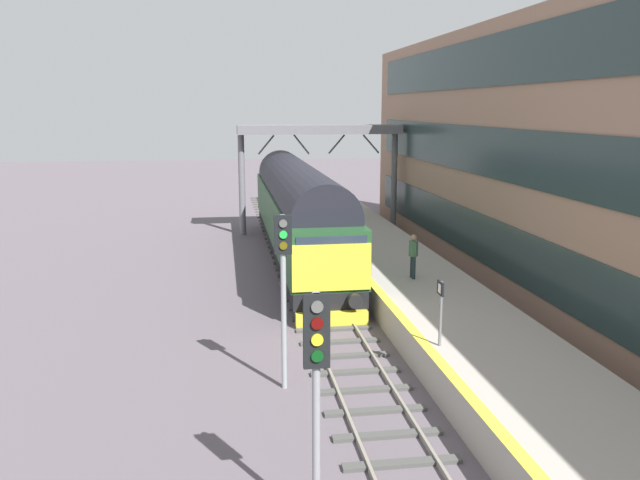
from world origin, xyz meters
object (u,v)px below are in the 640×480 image
Objects in this scene: platform_number_sign at (441,303)px; waiting_passenger at (413,252)px; signal_post_near at (316,378)px; diesel_locomotive at (298,209)px; signal_post_mid at (283,279)px.

waiting_passenger is (1.29, 6.88, -0.19)m from platform_number_sign.
waiting_passenger is (5.40, 12.63, -0.79)m from signal_post_near.
diesel_locomotive is 14.71m from signal_post_mid.
diesel_locomotive is 14.85m from platform_number_sign.
signal_post_mid reaches higher than platform_number_sign.
signal_post_mid is (0.00, 5.89, 0.16)m from signal_post_near.
diesel_locomotive is at bearing 18.89° from waiting_passenger.
signal_post_near is at bearing -90.00° from signal_post_mid.
diesel_locomotive is 12.25× the size of waiting_passenger.
diesel_locomotive is 8.53m from waiting_passenger.
platform_number_sign is (2.08, -14.70, -0.31)m from diesel_locomotive.
signal_post_near is 7.10m from platform_number_sign.
signal_post_mid is 2.63× the size of platform_number_sign.
signal_post_mid is 8.69m from waiting_passenger.
diesel_locomotive is 4.37× the size of signal_post_mid.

